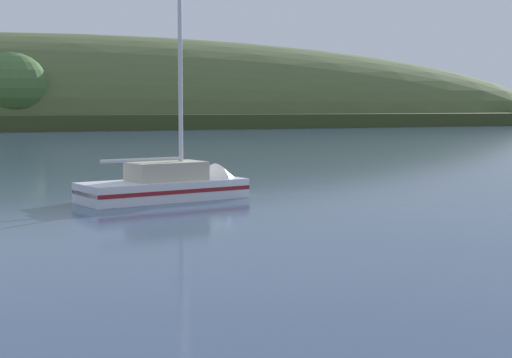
# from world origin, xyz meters

# --- Properties ---
(far_shoreline_hill) EXTENTS (415.21, 125.55, 48.92)m
(far_shoreline_hill) POSITION_xyz_m (49.60, 214.39, 0.13)
(far_shoreline_hill) COLOR #35401E
(far_shoreline_hill) RESTS_ON ground
(sailboat_near_mooring) EXTENTS (9.51, 3.87, 15.24)m
(sailboat_near_mooring) POSITION_xyz_m (-2.85, 42.18, 0.41)
(sailboat_near_mooring) COLOR white
(sailboat_near_mooring) RESTS_ON ground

